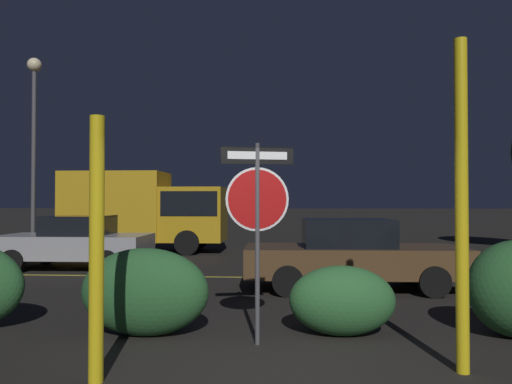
{
  "coord_description": "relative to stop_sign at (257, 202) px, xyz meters",
  "views": [
    {
      "loc": [
        0.16,
        -5.18,
        1.81
      ],
      "look_at": [
        -0.45,
        3.07,
        1.97
      ],
      "focal_mm": 35.0,
      "sensor_mm": 36.0,
      "label": 1
    }
  ],
  "objects": [
    {
      "name": "passing_car_1",
      "position": [
        -5.42,
        6.8,
        -1.1
      ],
      "size": [
        4.06,
        2.09,
        1.44
      ],
      "rotation": [
        0.0,
        0.0,
        1.59
      ],
      "color": "#9E9EA3",
      "rests_on": "ground_plane"
    },
    {
      "name": "passing_car_2",
      "position": [
        1.68,
        4.1,
        -1.1
      ],
      "size": [
        4.61,
        1.99,
        1.46
      ],
      "rotation": [
        0.0,
        0.0,
        -1.53
      ],
      "color": "brown",
      "rests_on": "ground_plane"
    },
    {
      "name": "street_lamp",
      "position": [
        -8.95,
        11.12,
        3.03
      ],
      "size": [
        0.51,
        0.51,
        7.07
      ],
      "color": "#4C4C51",
      "rests_on": "ground_plane"
    },
    {
      "name": "road_center_stripe",
      "position": [
        0.29,
        5.59,
        -1.81
      ],
      "size": [
        33.13,
        0.12,
        0.01
      ],
      "primitive_type": "cube",
      "color": "gold",
      "rests_on": "ground_plane"
    },
    {
      "name": "delivery_truck",
      "position": [
        -4.86,
        11.45,
        -0.26
      ],
      "size": [
        5.77,
        2.45,
        2.89
      ],
      "rotation": [
        0.0,
        0.0,
        -1.56
      ],
      "color": "gold",
      "rests_on": "ground_plane"
    },
    {
      "name": "yellow_pole_right",
      "position": [
        2.25,
        -0.89,
        -0.03
      ],
      "size": [
        0.14,
        0.14,
        3.56
      ],
      "primitive_type": "cylinder",
      "color": "yellow",
      "rests_on": "ground_plane"
    },
    {
      "name": "hedge_bush_2",
      "position": [
        1.12,
        0.51,
        -1.34
      ],
      "size": [
        1.43,
        0.81,
        0.94
      ],
      "primitive_type": "ellipsoid",
      "color": "#2D6633",
      "rests_on": "ground_plane"
    },
    {
      "name": "stop_sign",
      "position": [
        0.0,
        0.0,
        0.0
      ],
      "size": [
        0.92,
        0.24,
        2.56
      ],
      "rotation": [
        0.0,
        0.0,
        0.23
      ],
      "color": "#4C4C51",
      "rests_on": "ground_plane"
    },
    {
      "name": "hedge_bush_1",
      "position": [
        -1.55,
        0.31,
        -1.22
      ],
      "size": [
        1.75,
        0.83,
        1.18
      ],
      "primitive_type": "ellipsoid",
      "color": "#285B2D",
      "rests_on": "ground_plane"
    },
    {
      "name": "yellow_pole_left",
      "position": [
        -1.52,
        -1.45,
        -0.47
      ],
      "size": [
        0.15,
        0.15,
        2.68
      ],
      "primitive_type": "cylinder",
      "color": "yellow",
      "rests_on": "ground_plane"
    },
    {
      "name": "ground_plane",
      "position": [
        0.29,
        -1.16,
        -1.81
      ],
      "size": [
        260.0,
        260.0,
        0.0
      ],
      "primitive_type": "plane",
      "color": "black"
    }
  ]
}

